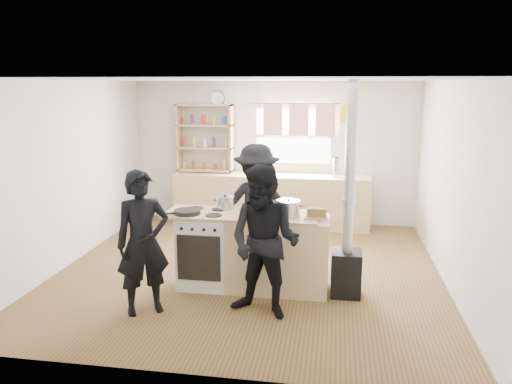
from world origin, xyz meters
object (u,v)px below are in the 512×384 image
skillet_greens (187,212)px  flue_heater (347,243)px  thermos (336,167)px  person_near_right (265,242)px  roast_tray (253,210)px  cooking_island (253,251)px  bread_board (316,214)px  stockpot_stove (225,202)px  stockpot_counter (288,208)px  person_far (256,205)px  person_near_left (143,243)px

skillet_greens → flue_heater: flue_heater is taller
thermos → person_near_right: (-0.71, -3.49, -0.24)m
flue_heater → person_near_right: bearing=-142.1°
roast_tray → flue_heater: size_ratio=0.14×
cooking_island → bread_board: bearing=-5.1°
stockpot_stove → person_near_right: 1.12m
stockpot_counter → person_far: (-0.52, 0.87, -0.19)m
roast_tray → stockpot_stove: (-0.37, 0.13, 0.04)m
stockpot_stove → stockpot_counter: 0.83m
skillet_greens → stockpot_counter: size_ratio=1.55×
bread_board → person_near_left: size_ratio=0.18×
thermos → cooking_island: bearing=-109.1°
cooking_island → person_far: (-0.10, 0.86, 0.37)m
thermos → flue_heater: (0.16, -2.82, -0.42)m
stockpot_counter → bread_board: stockpot_counter is taller
flue_heater → person_near_right: 1.12m
skillet_greens → stockpot_stove: (0.39, 0.31, 0.05)m
cooking_island → flue_heater: (1.12, -0.05, 0.18)m
stockpot_counter → person_far: 1.03m
cooking_island → bread_board: (0.75, -0.07, 0.51)m
cooking_island → flue_heater: bearing=-2.3°
skillet_greens → thermos: bearing=59.1°
thermos → bread_board: 2.85m
person_far → stockpot_counter: bearing=113.0°
roast_tray → stockpot_stove: size_ratio=1.57×
roast_tray → person_far: person_far is taller
thermos → stockpot_counter: size_ratio=1.16×
roast_tray → bread_board: bearing=-9.1°
roast_tray → person_near_right: 0.83m
roast_tray → person_near_left: bearing=-139.0°
stockpot_stove → person_near_left: bearing=-122.9°
skillet_greens → person_near_left: size_ratio=0.27×
stockpot_counter → person_near_left: person_near_left is taller
cooking_island → person_near_left: size_ratio=1.25×
person_far → skillet_greens: bearing=47.5°
person_near_right → person_far: bearing=119.0°
person_near_right → stockpot_counter: bearing=92.6°
stockpot_counter → cooking_island: bearing=178.4°
person_near_right → person_near_left: bearing=-157.8°
thermos → cooking_island: thermos is taller
stockpot_stove → bread_board: (1.14, -0.26, -0.03)m
skillet_greens → flue_heater: bearing=2.4°
stockpot_stove → flue_heater: (1.50, -0.23, -0.37)m
thermos → flue_heater: size_ratio=0.13×
person_far → bread_board: bearing=124.7°
skillet_greens → roast_tray: bearing=13.3°
stockpot_counter → person_near_right: size_ratio=0.17×
bread_board → person_near_left: 1.97m
cooking_island → stockpot_counter: 0.70m
stockpot_stove → person_far: (0.28, 0.67, -0.18)m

